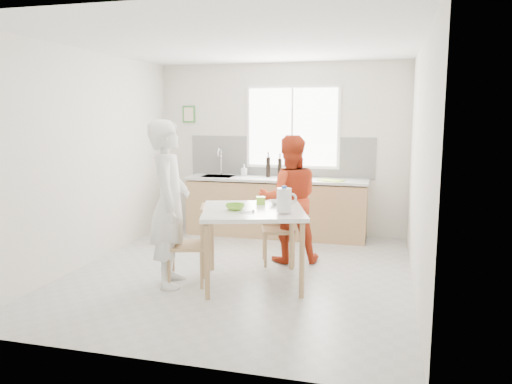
# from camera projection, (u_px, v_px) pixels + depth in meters

# --- Properties ---
(ground) EXTENTS (4.50, 4.50, 0.00)m
(ground) POSITION_uv_depth(u_px,v_px,m) (240.00, 273.00, 6.04)
(ground) COLOR #B7B7B2
(ground) RESTS_ON ground
(room_shell) EXTENTS (4.50, 4.50, 4.50)m
(room_shell) POSITION_uv_depth(u_px,v_px,m) (240.00, 137.00, 5.78)
(room_shell) COLOR silver
(room_shell) RESTS_ON ground
(window) EXTENTS (1.50, 0.06, 1.30)m
(window) POSITION_uv_depth(u_px,v_px,m) (292.00, 127.00, 7.85)
(window) COLOR white
(window) RESTS_ON room_shell
(backsplash) EXTENTS (3.00, 0.02, 0.65)m
(backsplash) POSITION_uv_depth(u_px,v_px,m) (280.00, 157.00, 7.99)
(backsplash) COLOR white
(backsplash) RESTS_ON room_shell
(picture_frame) EXTENTS (0.22, 0.03, 0.28)m
(picture_frame) POSITION_uv_depth(u_px,v_px,m) (189.00, 114.00, 8.27)
(picture_frame) COLOR #418D40
(picture_frame) RESTS_ON room_shell
(kitchen_counter) EXTENTS (2.84, 0.64, 1.37)m
(kitchen_counter) POSITION_uv_depth(u_px,v_px,m) (276.00, 210.00, 7.84)
(kitchen_counter) COLOR tan
(kitchen_counter) RESTS_ON ground
(dining_table) EXTENTS (1.40, 1.40, 0.86)m
(dining_table) POSITION_uv_depth(u_px,v_px,m) (253.00, 217.00, 5.58)
(dining_table) COLOR white
(dining_table) RESTS_ON ground
(chair_left) EXTENTS (0.52, 0.52, 0.90)m
(chair_left) POSITION_uv_depth(u_px,v_px,m) (192.00, 241.00, 5.59)
(chair_left) COLOR tan
(chair_left) RESTS_ON ground
(chair_far) EXTENTS (0.51, 0.51, 0.89)m
(chair_far) POSITION_uv_depth(u_px,v_px,m) (278.00, 225.00, 6.44)
(chair_far) COLOR tan
(chair_far) RESTS_ON ground
(person_white) EXTENTS (0.62, 0.77, 1.85)m
(person_white) POSITION_uv_depth(u_px,v_px,m) (170.00, 204.00, 5.52)
(person_white) COLOR white
(person_white) RESTS_ON ground
(person_red) EXTENTS (0.95, 0.83, 1.64)m
(person_red) POSITION_uv_depth(u_px,v_px,m) (289.00, 199.00, 6.43)
(person_red) COLOR red
(person_red) RESTS_ON ground
(bowl_green) EXTENTS (0.27, 0.27, 0.07)m
(bowl_green) POSITION_uv_depth(u_px,v_px,m) (235.00, 207.00, 5.50)
(bowl_green) COLOR #75BE2C
(bowl_green) RESTS_ON dining_table
(bowl_white) EXTENTS (0.25, 0.25, 0.05)m
(bowl_white) POSITION_uv_depth(u_px,v_px,m) (278.00, 203.00, 5.82)
(bowl_white) COLOR silver
(bowl_white) RESTS_ON dining_table
(milk_jug) EXTENTS (0.22, 0.16, 0.28)m
(milk_jug) POSITION_uv_depth(u_px,v_px,m) (284.00, 200.00, 5.27)
(milk_jug) COLOR white
(milk_jug) RESTS_ON dining_table
(green_box) EXTENTS (0.12, 0.12, 0.09)m
(green_box) POSITION_uv_depth(u_px,v_px,m) (261.00, 201.00, 5.84)
(green_box) COLOR #8AD130
(green_box) RESTS_ON dining_table
(spoon) EXTENTS (0.13, 0.11, 0.01)m
(spoon) POSITION_uv_depth(u_px,v_px,m) (246.00, 212.00, 5.34)
(spoon) COLOR #A5A5AA
(spoon) RESTS_ON dining_table
(cutting_board) EXTENTS (0.41, 0.35, 0.01)m
(cutting_board) POSITION_uv_depth(u_px,v_px,m) (331.00, 180.00, 7.42)
(cutting_board) COLOR #98C32D
(cutting_board) RESTS_ON kitchen_counter
(wine_bottle_a) EXTENTS (0.07, 0.07, 0.32)m
(wine_bottle_a) POSITION_uv_depth(u_px,v_px,m) (268.00, 167.00, 7.83)
(wine_bottle_a) COLOR black
(wine_bottle_a) RESTS_ON kitchen_counter
(wine_bottle_b) EXTENTS (0.07, 0.07, 0.30)m
(wine_bottle_b) POSITION_uv_depth(u_px,v_px,m) (280.00, 168.00, 7.83)
(wine_bottle_b) COLOR black
(wine_bottle_b) RESTS_ON kitchen_counter
(jar_amber) EXTENTS (0.06, 0.06, 0.16)m
(jar_amber) POSITION_uv_depth(u_px,v_px,m) (283.00, 173.00, 7.75)
(jar_amber) COLOR brown
(jar_amber) RESTS_ON kitchen_counter
(soap_bottle) EXTENTS (0.09, 0.09, 0.18)m
(soap_bottle) POSITION_uv_depth(u_px,v_px,m) (244.00, 170.00, 8.02)
(soap_bottle) COLOR #999999
(soap_bottle) RESTS_ON kitchen_counter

